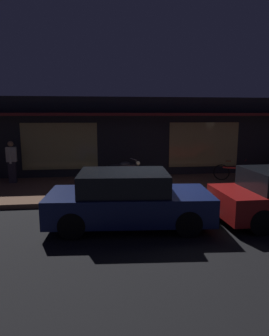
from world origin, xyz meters
The scene contains 7 objects.
ground_plane centered at (0.00, 0.00, 0.00)m, with size 60.00×60.00×0.00m, color black.
sidewalk_slab centered at (0.00, 3.00, 0.07)m, with size 18.00×4.00×0.15m, color brown.
storefront_building centered at (0.00, 6.39, 1.80)m, with size 18.00×3.30×3.60m.
motorcycle centered at (-0.65, 3.38, 0.65)m, with size 1.66×0.74×0.97m.
bicycle_parked centered at (3.93, 3.33, 0.51)m, with size 1.44×0.90×0.91m.
person_photographer centered at (-4.98, 4.13, 1.03)m, with size 0.40×0.62×1.67m.
parked_car_near centered at (-0.81, -0.73, 0.70)m, with size 4.21×2.05×1.42m.
Camera 1 is at (-1.50, -8.03, 2.81)m, focal length 31.84 mm.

